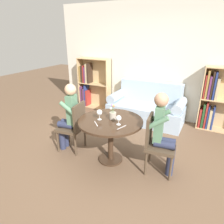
{
  "coord_description": "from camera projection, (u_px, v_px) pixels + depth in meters",
  "views": [
    {
      "loc": [
        1.33,
        -2.51,
        2.01
      ],
      "look_at": [
        0.0,
        0.05,
        0.85
      ],
      "focal_mm": 32.0,
      "sensor_mm": 36.0,
      "label": 1
    }
  ],
  "objects": [
    {
      "name": "ground_plane",
      "position": [
        111.0,
        159.0,
        3.39
      ],
      "size": [
        16.0,
        16.0,
        0.0
      ],
      "primitive_type": "plane",
      "color": "brown"
    },
    {
      "name": "back_wall",
      "position": [
        155.0,
        62.0,
        4.73
      ],
      "size": [
        5.2,
        0.05,
        2.7
      ],
      "color": "beige",
      "rests_on": "ground_plane"
    },
    {
      "name": "round_table",
      "position": [
        111.0,
        128.0,
        3.16
      ],
      "size": [
        1.02,
        1.02,
        0.73
      ],
      "color": "#382619",
      "rests_on": "ground_plane"
    },
    {
      "name": "couch",
      "position": [
        146.0,
        109.0,
        4.77
      ],
      "size": [
        1.74,
        0.8,
        0.92
      ],
      "color": "#9EB2C6",
      "rests_on": "ground_plane"
    },
    {
      "name": "bookshelf_left",
      "position": [
        91.0,
        83.0,
        5.6
      ],
      "size": [
        0.93,
        0.28,
        1.37
      ],
      "color": "tan",
      "rests_on": "ground_plane"
    },
    {
      "name": "bookshelf_right",
      "position": [
        217.0,
        101.0,
        4.24
      ],
      "size": [
        0.93,
        0.28,
        1.37
      ],
      "color": "tan",
      "rests_on": "ground_plane"
    },
    {
      "name": "chair_left",
      "position": [
        74.0,
        125.0,
        3.51
      ],
      "size": [
        0.47,
        0.47,
        0.9
      ],
      "rotation": [
        0.0,
        0.0,
        -1.44
      ],
      "color": "#473828",
      "rests_on": "ground_plane"
    },
    {
      "name": "chair_right",
      "position": [
        156.0,
        142.0,
        2.97
      ],
      "size": [
        0.47,
        0.47,
        0.9
      ],
      "rotation": [
        0.0,
        0.0,
        1.7
      ],
      "color": "#473828",
      "rests_on": "ground_plane"
    },
    {
      "name": "person_left",
      "position": [
        69.0,
        116.0,
        3.47
      ],
      "size": [
        0.44,
        0.37,
        1.23
      ],
      "rotation": [
        0.0,
        0.0,
        -1.44
      ],
      "color": "#282D47",
      "rests_on": "ground_plane"
    },
    {
      "name": "person_right",
      "position": [
        164.0,
        133.0,
        2.88
      ],
      "size": [
        0.44,
        0.37,
        1.25
      ],
      "rotation": [
        0.0,
        0.0,
        1.7
      ],
      "color": "#282D47",
      "rests_on": "ground_plane"
    },
    {
      "name": "wine_glass_left",
      "position": [
        99.0,
        113.0,
        3.1
      ],
      "size": [
        0.09,
        0.09,
        0.16
      ],
      "color": "white",
      "rests_on": "round_table"
    },
    {
      "name": "wine_glass_right",
      "position": [
        119.0,
        118.0,
        2.93
      ],
      "size": [
        0.08,
        0.08,
        0.15
      ],
      "color": "white",
      "rests_on": "round_table"
    },
    {
      "name": "flower_vase",
      "position": [
        113.0,
        115.0,
        3.13
      ],
      "size": [
        0.11,
        0.11,
        0.25
      ],
      "color": "#9E9384",
      "rests_on": "round_table"
    },
    {
      "name": "knife_left_setting",
      "position": [
        96.0,
        124.0,
        3.0
      ],
      "size": [
        0.14,
        0.14,
        0.0
      ],
      "color": "silver",
      "rests_on": "round_table"
    },
    {
      "name": "fork_left_setting",
      "position": [
        122.0,
        127.0,
        2.88
      ],
      "size": [
        0.07,
        0.18,
        0.0
      ],
      "color": "silver",
      "rests_on": "round_table"
    }
  ]
}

